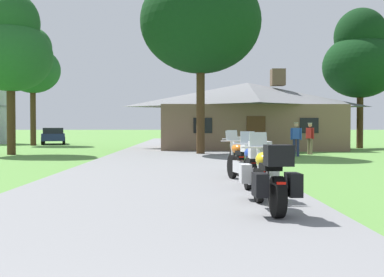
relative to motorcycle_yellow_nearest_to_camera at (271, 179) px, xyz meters
The scene contains 14 objects.
ground_plane 13.49m from the motorcycle_yellow_nearest_to_camera, 98.85° to the left, with size 500.00×500.00×0.00m, color #56893D.
asphalt_driveway 11.51m from the motorcycle_yellow_nearest_to_camera, 100.38° to the left, with size 6.40×80.00×0.06m, color slate.
motorcycle_yellow_nearest_to_camera is the anchor object (origin of this frame).
motorcycle_blue_second_in_row 1.81m from the motorcycle_yellow_nearest_to_camera, 89.55° to the left, with size 0.73×2.08×1.30m.
motorcycle_orange_third_in_row 4.22m from the motorcycle_yellow_nearest_to_camera, 89.32° to the left, with size 0.85×2.06×1.30m.
motorcycle_black_farthest_in_row 6.30m from the motorcycle_yellow_nearest_to_camera, 88.77° to the left, with size 0.66×2.08×1.30m.
stone_lodge 24.13m from the motorcycle_yellow_nearest_to_camera, 83.36° to the left, with size 11.88×8.01×5.33m.
bystander_red_shirt_near_lodge 18.13m from the motorcycle_yellow_nearest_to_camera, 73.20° to the left, with size 0.37×0.48×1.69m.
bystander_blue_shirt_beside_signpost 16.18m from the motorcycle_yellow_nearest_to_camera, 75.32° to the left, with size 0.53×0.31×1.69m.
tree_left_far 33.29m from the motorcycle_yellow_nearest_to_camera, 114.17° to the left, with size 4.30×4.30×9.30m.
tree_right_of_lodge 27.68m from the motorcycle_yellow_nearest_to_camera, 66.73° to the left, with size 5.13×5.13×9.64m.
tree_left_near 20.94m from the motorcycle_yellow_nearest_to_camera, 121.31° to the left, with size 4.35×4.35×8.55m.
tree_by_lodge_front 18.63m from the motorcycle_yellow_nearest_to_camera, 91.95° to the left, with size 6.33×6.33×11.88m.
parked_navy_suv_far_left 35.12m from the motorcycle_yellow_nearest_to_camera, 111.06° to the left, with size 2.94×4.91×1.40m.
Camera 1 is at (0.67, -1.00, 1.45)m, focal length 44.33 mm.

